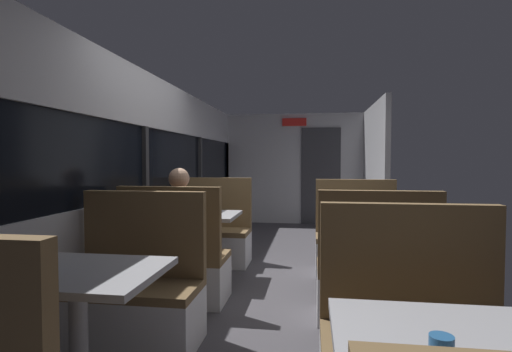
{
  "coord_description": "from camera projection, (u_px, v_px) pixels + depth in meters",
  "views": [
    {
      "loc": [
        0.37,
        -4.04,
        1.34
      ],
      "look_at": [
        -0.52,
        2.16,
        1.08
      ],
      "focal_mm": 27.46,
      "sensor_mm": 36.0,
      "label": 1
    }
  ],
  "objects": [
    {
      "name": "bench_rear_aisle_facing_entry",
      "position": [
        356.0,
        245.0,
        4.61
      ],
      "size": [
        0.95,
        0.5,
        1.1
      ],
      "color": "silver",
      "rests_on": "ground_plane"
    },
    {
      "name": "carriage_end_bulkhead",
      "position": [
        297.0,
        169.0,
        8.2
      ],
      "size": [
        2.9,
        0.11,
        2.3
      ],
      "color": "#B2B2B7",
      "rests_on": "ground_plane"
    },
    {
      "name": "dining_table_mid_window",
      "position": [
        197.0,
        222.0,
        4.36
      ],
      "size": [
        0.9,
        0.7,
        0.74
      ],
      "color": "#9E9EA3",
      "rests_on": "ground_plane"
    },
    {
      "name": "coffee_cup_secondary",
      "position": [
        50.0,
        262.0,
        2.12
      ],
      "size": [
        0.07,
        0.07,
        0.09
      ],
      "color": "#26598C",
      "rests_on": "dining_table_near_window"
    },
    {
      "name": "carriage_aisle_panel_right",
      "position": [
        375.0,
        171.0,
        6.82
      ],
      "size": [
        0.08,
        2.4,
        2.3
      ],
      "primitive_type": "cube",
      "color": "#B2B2B7",
      "rests_on": "ground_plane"
    },
    {
      "name": "bench_mid_window_facing_entry",
      "position": [
        213.0,
        238.0,
        5.06
      ],
      "size": [
        0.95,
        0.5,
        1.1
      ],
      "color": "silver",
      "rests_on": "ground_plane"
    },
    {
      "name": "bench_mid_window_facing_end",
      "position": [
        176.0,
        267.0,
        3.68
      ],
      "size": [
        0.95,
        0.5,
        1.1
      ],
      "color": "silver",
      "rests_on": "ground_plane"
    },
    {
      "name": "dining_table_rear_aisle",
      "position": [
        365.0,
        230.0,
        3.91
      ],
      "size": [
        0.9,
        0.7,
        0.74
      ],
      "color": "#9E9EA3",
      "rests_on": "ground_plane"
    },
    {
      "name": "seated_passenger",
      "position": [
        178.0,
        243.0,
        3.74
      ],
      "size": [
        0.47,
        0.55,
        1.26
      ],
      "color": "#26262D",
      "rests_on": "ground_plane"
    },
    {
      "name": "bench_rear_aisle_facing_end",
      "position": [
        375.0,
        282.0,
        3.23
      ],
      "size": [
        0.95,
        0.5,
        1.1
      ],
      "color": "silver",
      "rests_on": "ground_plane"
    },
    {
      "name": "bench_near_window_facing_entry",
      "position": [
        135.0,
        299.0,
        2.84
      ],
      "size": [
        0.95,
        0.5,
        1.1
      ],
      "color": "silver",
      "rests_on": "ground_plane"
    },
    {
      "name": "carriage_window_panel_left",
      "position": [
        143.0,
        181.0,
        4.26
      ],
      "size": [
        0.09,
        8.48,
        2.3
      ],
      "color": "#B2B2B7",
      "rests_on": "ground_plane"
    },
    {
      "name": "dining_table_near_window",
      "position": [
        78.0,
        288.0,
        2.14
      ],
      "size": [
        0.9,
        0.7,
        0.74
      ],
      "color": "#9E9EA3",
      "rests_on": "ground_plane"
    },
    {
      "name": "coffee_cup_primary",
      "position": [
        441.0,
        351.0,
        1.13
      ],
      "size": [
        0.07,
        0.07,
        0.09
      ],
      "color": "#26598C",
      "rests_on": "dining_table_front_aisle"
    },
    {
      "name": "ground_plane",
      "position": [
        276.0,
        288.0,
        4.1
      ],
      "size": [
        3.3,
        9.2,
        0.02
      ],
      "primitive_type": "cube",
      "color": "#423F44"
    }
  ]
}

